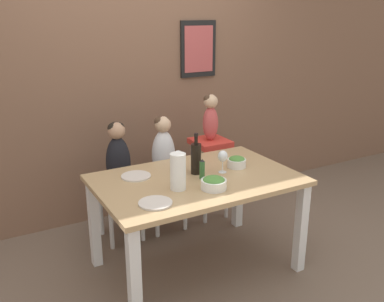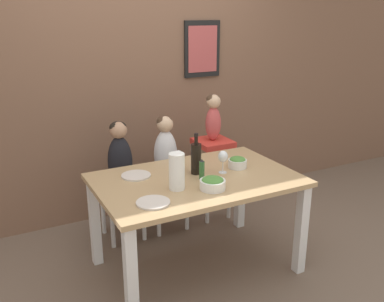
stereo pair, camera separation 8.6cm
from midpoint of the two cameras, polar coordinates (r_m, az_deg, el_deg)
ground_plane at (r=3.39m, az=1.31°, el=-15.12°), size 14.00×14.00×0.00m
wall_back at (r=3.94m, az=-6.88°, el=10.62°), size 10.00×0.09×2.70m
dining_table at (r=3.09m, az=1.40°, el=-5.32°), size 1.43×0.92×0.73m
chair_far_left at (r=3.65m, az=-8.65°, el=-5.88°), size 0.36×0.38×0.46m
chair_far_center at (r=3.79m, az=-2.80°, el=-4.78°), size 0.36×0.38×0.46m
chair_right_highchair at (r=3.93m, az=3.40°, el=-1.08°), size 0.31×0.32×0.75m
person_child_left at (r=3.52m, az=-8.92°, el=-0.54°), size 0.20×0.18×0.56m
person_child_center at (r=3.66m, az=-2.89°, el=0.39°), size 0.20×0.18×0.56m
person_baby_right at (r=3.81m, az=3.51°, el=4.78°), size 0.14×0.13×0.42m
wine_bottle at (r=3.09m, az=1.35°, el=-0.92°), size 0.08×0.08×0.30m
paper_towel_roll at (r=2.81m, az=-1.16°, el=-2.75°), size 0.10×0.10×0.25m
wine_glass_near at (r=3.11m, az=5.00°, el=-0.83°), size 0.07×0.07×0.17m
wine_glass_far at (r=3.11m, az=-1.04°, el=-0.73°), size 0.07×0.07×0.17m
salad_bowl_large at (r=2.85m, az=3.58°, el=-4.30°), size 0.17×0.17×0.09m
salad_bowl_small at (r=3.25m, az=6.84°, el=-1.49°), size 0.14×0.14×0.09m
dinner_plate_front_left at (r=2.66m, az=-4.28°, el=-6.86°), size 0.21×0.21×0.01m
dinner_plate_back_left at (r=3.09m, az=-6.68°, el=-3.26°), size 0.21×0.21×0.01m
condiment_bottle_hot_sauce at (r=3.00m, az=2.14°, el=-2.48°), size 0.04×0.04×0.15m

